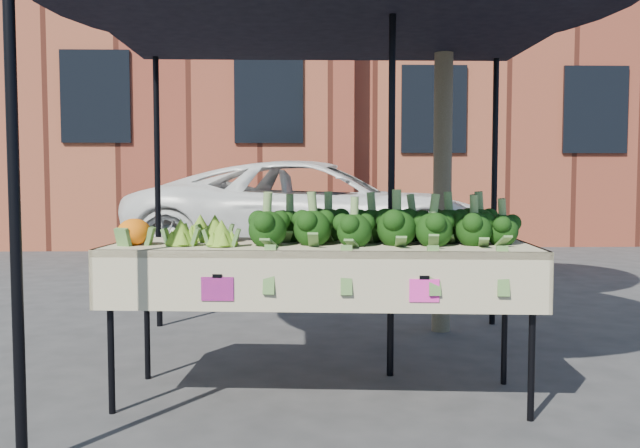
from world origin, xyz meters
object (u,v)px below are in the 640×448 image
Objects in this scene: table at (321,321)px; street_tree at (444,66)px; vehicle at (319,77)px; canopy at (336,164)px.

table is 0.56× the size of street_tree.
table is 0.44× the size of vehicle.
vehicle is at bearing 89.51° from canopy.
table is at bearing -121.62° from street_tree.
street_tree reaches higher than table.
street_tree is at bearing 51.77° from canopy.
table is 0.78× the size of canopy.
street_tree reaches higher than canopy.
table is 1.06m from canopy.
street_tree is (1.06, 1.71, 1.74)m from table.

